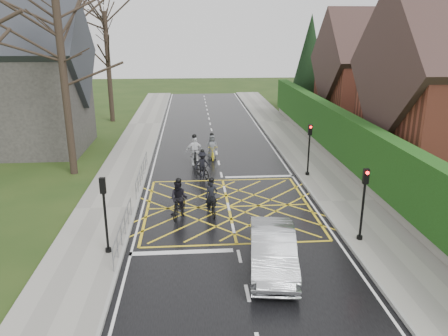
{
  "coord_description": "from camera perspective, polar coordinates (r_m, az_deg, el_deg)",
  "views": [
    {
      "loc": [
        -1.74,
        -20.07,
        8.46
      ],
      "look_at": [
        -0.05,
        2.31,
        1.3
      ],
      "focal_mm": 35.0,
      "sensor_mm": 36.0,
      "label": 1
    }
  ],
  "objects": [
    {
      "name": "church",
      "position": [
        34.35,
        -24.81,
        10.2
      ],
      "size": [
        8.8,
        7.8,
        11.0
      ],
      "color": "#2D2B28",
      "rests_on": "ground"
    },
    {
      "name": "cyclist_rear",
      "position": [
        20.9,
        -1.63,
        -4.45
      ],
      "size": [
        0.89,
        1.92,
        1.8
      ],
      "rotation": [
        0.0,
        0.0,
        0.14
      ],
      "color": "black",
      "rests_on": "ground"
    },
    {
      "name": "cyclist_mid",
      "position": [
        26.11,
        -2.82,
        0.19
      ],
      "size": [
        1.23,
        1.82,
        1.68
      ],
      "rotation": [
        0.0,
        0.0,
        0.4
      ],
      "color": "black",
      "rests_on": "ground"
    },
    {
      "name": "tree_far",
      "position": [
        42.76,
        -15.07,
        15.42
      ],
      "size": [
        8.4,
        8.4,
        10.4
      ],
      "color": "black",
      "rests_on": "ground"
    },
    {
      "name": "car",
      "position": [
        16.3,
        6.39,
        -10.62
      ],
      "size": [
        2.18,
        4.78,
        1.52
      ],
      "primitive_type": "imported",
      "rotation": [
        0.0,
        0.0,
        -0.13
      ],
      "color": "#A4A7AB",
      "rests_on": "ground"
    },
    {
      "name": "sidewalk_right",
      "position": [
        23.09,
        15.63,
        -4.29
      ],
      "size": [
        3.0,
        80.0,
        0.15
      ],
      "primitive_type": "cube",
      "color": "gray",
      "rests_on": "ground"
    },
    {
      "name": "hedge",
      "position": [
        28.46,
        15.3,
        4.15
      ],
      "size": [
        0.9,
        38.0,
        2.8
      ],
      "primitive_type": "cube",
      "color": "#193A0F",
      "rests_on": "stone_wall"
    },
    {
      "name": "railing_south",
      "position": [
        18.49,
        -13.08,
        -7.34
      ],
      "size": [
        0.05,
        5.04,
        1.03
      ],
      "color": "slate",
      "rests_on": "ground"
    },
    {
      "name": "cyclist_back",
      "position": [
        20.63,
        -5.89,
        -4.44
      ],
      "size": [
        1.02,
        1.98,
        1.9
      ],
      "rotation": [
        0.0,
        0.0,
        -0.27
      ],
      "color": "black",
      "rests_on": "ground"
    },
    {
      "name": "traffic_light_ne",
      "position": [
        26.11,
        11.02,
        2.27
      ],
      "size": [
        0.24,
        0.31,
        3.21
      ],
      "rotation": [
        0.0,
        0.0,
        3.14
      ],
      "color": "black",
      "rests_on": "ground"
    },
    {
      "name": "tree_near",
      "position": [
        27.06,
        -20.67,
        15.45
      ],
      "size": [
        9.24,
        9.24,
        11.44
      ],
      "color": "black",
      "rests_on": "ground"
    },
    {
      "name": "traffic_light_se",
      "position": [
        18.57,
        17.69,
        -4.67
      ],
      "size": [
        0.24,
        0.31,
        3.21
      ],
      "rotation": [
        0.0,
        0.0,
        3.14
      ],
      "color": "black",
      "rests_on": "ground"
    },
    {
      "name": "conifer",
      "position": [
        47.86,
        11.1,
        13.23
      ],
      "size": [
        4.6,
        4.6,
        10.0
      ],
      "color": "black",
      "rests_on": "ground"
    },
    {
      "name": "traffic_light_sw",
      "position": [
        17.32,
        -15.23,
        -6.08
      ],
      "size": [
        0.24,
        0.31,
        3.21
      ],
      "color": "black",
      "rests_on": "ground"
    },
    {
      "name": "house_far",
      "position": [
        41.69,
        19.37,
        11.08
      ],
      "size": [
        9.8,
        8.8,
        10.3
      ],
      "color": "brown",
      "rests_on": "ground"
    },
    {
      "name": "tree_mid",
      "position": [
        35.05,
        -18.82,
        17.09
      ],
      "size": [
        10.08,
        10.08,
        12.48
      ],
      "color": "black",
      "rests_on": "ground"
    },
    {
      "name": "cyclist_lead",
      "position": [
        29.68,
        -1.59,
        2.39
      ],
      "size": [
        0.85,
        1.91,
        1.81
      ],
      "rotation": [
        0.0,
        0.0,
        0.08
      ],
      "color": "gold",
      "rests_on": "ground"
    },
    {
      "name": "road",
      "position": [
        21.85,
        0.58,
        -5.07
      ],
      "size": [
        9.0,
        80.0,
        0.01
      ],
      "primitive_type": "cube",
      "color": "black",
      "rests_on": "ground"
    },
    {
      "name": "cyclist_front",
      "position": [
        28.26,
        -3.86,
        1.85
      ],
      "size": [
        1.14,
        2.1,
        2.06
      ],
      "rotation": [
        0.0,
        0.0,
        0.08
      ],
      "color": "black",
      "rests_on": "ground"
    },
    {
      "name": "sidewalk_left",
      "position": [
        22.16,
        -15.14,
        -5.19
      ],
      "size": [
        3.0,
        80.0,
        0.15
      ],
      "primitive_type": "cube",
      "color": "gray",
      "rests_on": "ground"
    },
    {
      "name": "ground",
      "position": [
        21.85,
        0.58,
        -5.09
      ],
      "size": [
        120.0,
        120.0,
        0.0
      ],
      "primitive_type": "plane",
      "color": "#1D3210",
      "rests_on": "ground"
    },
    {
      "name": "railing_north",
      "position": [
        25.43,
        -10.7,
        -0.18
      ],
      "size": [
        0.05,
        6.04,
        1.03
      ],
      "color": "slate",
      "rests_on": "ground"
    },
    {
      "name": "stone_wall",
      "position": [
        28.9,
        15.03,
        0.78
      ],
      "size": [
        0.5,
        38.0,
        0.7
      ],
      "primitive_type": "cube",
      "color": "slate",
      "rests_on": "ground"
    }
  ]
}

